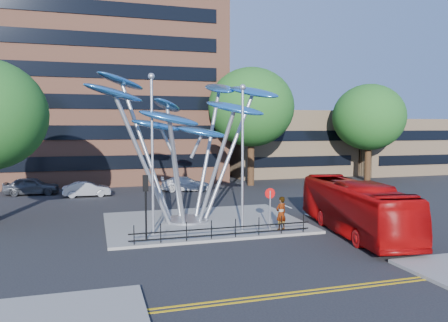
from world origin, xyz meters
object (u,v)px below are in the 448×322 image
object	(u,v)px
street_lamp_left	(152,140)
traffic_light_island	(146,193)
red_bus	(355,207)
parked_car_right	(185,184)
street_lamp_right	(243,144)
pedestrian	(281,213)
no_entry_sign_island	(270,202)
parked_car_mid	(87,189)
tree_right	(251,107)
leaf_sculpture	(184,114)
parked_car_left	(32,186)
tree_far	(369,117)

from	to	relation	value
street_lamp_left	traffic_light_island	xyz separation A→B (m)	(-0.50, -1.00, -2.74)
red_bus	parked_car_right	distance (m)	19.87
street_lamp_right	pedestrian	distance (m)	4.57
traffic_light_island	no_entry_sign_island	size ratio (longest dim) A/B	1.40
street_lamp_right	parked_car_mid	bearing A→B (deg)	118.24
tree_right	no_entry_sign_island	bearing A→B (deg)	-107.12
traffic_light_island	parked_car_mid	xyz separation A→B (m)	(-3.18, 16.67, -1.96)
tree_right	parked_car_mid	distance (m)	18.01
tree_right	parked_car_mid	size ratio (longest dim) A/B	3.02
leaf_sculpture	parked_car_left	size ratio (longest dim) A/B	2.71
leaf_sculpture	parked_car_right	size ratio (longest dim) A/B	2.73
leaf_sculpture	no_entry_sign_island	bearing A→B (deg)	-45.67
tree_right	parked_car_right	distance (m)	10.54
tree_right	street_lamp_left	world-z (taller)	tree_right
leaf_sculpture	red_bus	xyz separation A→B (m)	(8.67, -5.58, -5.37)
street_lamp_right	parked_car_mid	distance (m)	18.88
traffic_light_island	parked_car_left	distance (m)	20.79
tree_far	parked_car_right	size ratio (longest dim) A/B	2.32
tree_far	tree_right	bearing A→B (deg)	-180.00
tree_right	traffic_light_island	distance (m)	24.06
tree_right	parked_car_right	world-z (taller)	tree_right
traffic_light_island	red_bus	size ratio (longest dim) A/B	0.32
tree_right	leaf_sculpture	xyz separation A→B (m)	(-10.07, -15.32, -1.16)
parked_car_left	red_bus	bearing A→B (deg)	-132.89
traffic_light_island	pedestrian	size ratio (longest dim) A/B	1.77
tree_far	street_lamp_left	distance (m)	32.37
tree_far	parked_car_right	distance (m)	22.32
no_entry_sign_island	parked_car_left	xyz separation A→B (m)	(-14.93, 19.12, -1.02)
no_entry_sign_island	parked_car_right	bearing A→B (deg)	94.20
street_lamp_left	traffic_light_island	distance (m)	2.96
pedestrian	parked_car_left	size ratio (longest dim) A/B	0.41
leaf_sculpture	street_lamp_left	xyz separation A→B (m)	(-2.43, -3.18, -1.52)
parked_car_right	leaf_sculpture	bearing A→B (deg)	175.89
tree_right	red_bus	world-z (taller)	tree_right
red_bus	pedestrian	bearing A→B (deg)	168.98
street_lamp_left	no_entry_sign_island	distance (m)	7.47
tree_far	parked_car_right	world-z (taller)	tree_far
street_lamp_right	traffic_light_island	distance (m)	6.05
street_lamp_right	no_entry_sign_island	xyz separation A→B (m)	(1.50, -0.48, -3.28)
street_lamp_right	street_lamp_left	bearing A→B (deg)	174.29
leaf_sculpture	parked_car_left	xyz separation A→B (m)	(-10.86, 14.96, -6.07)
no_entry_sign_island	parked_car_right	world-z (taller)	no_entry_sign_island
tree_right	no_entry_sign_island	size ratio (longest dim) A/B	4.94
traffic_light_island	parked_car_left	bearing A→B (deg)	112.50
leaf_sculpture	red_bus	world-z (taller)	leaf_sculpture
leaf_sculpture	pedestrian	world-z (taller)	leaf_sculpture
red_bus	parked_car_right	size ratio (longest dim) A/B	2.31
tree_right	red_bus	bearing A→B (deg)	-93.83
street_lamp_right	parked_car_left	bearing A→B (deg)	125.77
parked_car_right	street_lamp_left	bearing A→B (deg)	170.16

